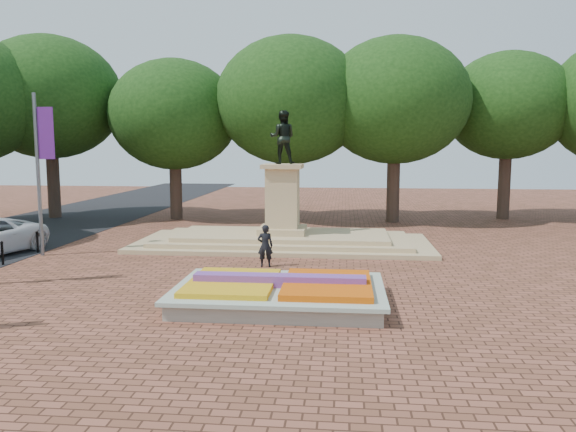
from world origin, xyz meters
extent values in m
plane|color=brown|center=(0.00, 0.00, 0.00)|extent=(90.00, 90.00, 0.00)
cube|color=gray|center=(1.00, -2.00, 0.23)|extent=(6.00, 4.00, 0.45)
cube|color=#ACB8A7|center=(1.00, -2.00, 0.50)|extent=(6.30, 4.30, 0.12)
cube|color=#F75B0D|center=(2.45, -2.00, 0.63)|extent=(2.60, 3.40, 0.22)
cube|color=yellow|center=(-0.45, -2.00, 0.62)|extent=(2.60, 3.40, 0.18)
cube|color=#582E80|center=(1.00, -2.00, 0.72)|extent=(5.20, 0.55, 0.38)
cube|color=tan|center=(0.00, 8.00, 0.10)|extent=(14.00, 6.00, 0.20)
cube|color=tan|center=(0.00, 8.00, 0.30)|extent=(12.00, 5.00, 0.20)
cube|color=tan|center=(0.00, 8.00, 0.50)|extent=(10.00, 4.00, 0.20)
cube|color=tan|center=(0.00, 8.00, 0.75)|extent=(2.20, 2.20, 0.30)
cube|color=tan|center=(0.00, 8.00, 2.30)|extent=(1.50, 1.50, 2.80)
cube|color=tan|center=(0.00, 8.00, 3.80)|extent=(1.90, 1.90, 0.20)
imported|color=black|center=(0.00, 8.00, 5.15)|extent=(1.22, 0.95, 2.50)
cylinder|color=#3D2A21|center=(-16.00, 18.00, 2.00)|extent=(0.80, 0.80, 4.00)
ellipsoid|color=#13330E|center=(-16.00, 18.00, 6.69)|extent=(8.80, 8.80, 7.48)
cylinder|color=#3D2A21|center=(-8.00, 18.00, 2.00)|extent=(0.80, 0.80, 4.00)
ellipsoid|color=#13330E|center=(-8.00, 18.00, 6.69)|extent=(8.80, 8.80, 7.48)
cylinder|color=#3D2A21|center=(-1.00, 18.00, 2.00)|extent=(0.80, 0.80, 4.00)
ellipsoid|color=#13330E|center=(-1.00, 18.00, 6.69)|extent=(8.80, 8.80, 7.48)
cylinder|color=#3D2A21|center=(6.00, 18.00, 2.00)|extent=(0.80, 0.80, 4.00)
ellipsoid|color=#13330E|center=(6.00, 18.00, 6.69)|extent=(8.80, 8.80, 7.48)
cylinder|color=#3D2A21|center=(13.00, 18.00, 2.00)|extent=(0.80, 0.80, 4.00)
ellipsoid|color=#13330E|center=(13.00, 18.00, 6.69)|extent=(8.80, 8.80, 7.48)
cylinder|color=slate|center=(-10.20, 4.50, 3.50)|extent=(0.16, 0.16, 7.00)
cube|color=#611F83|center=(-9.75, 4.50, 5.30)|extent=(0.70, 0.04, 2.20)
cylinder|color=black|center=(-10.70, 2.40, 0.45)|extent=(0.10, 0.10, 0.90)
sphere|color=black|center=(-10.70, 2.40, 0.92)|extent=(0.12, 0.12, 0.12)
cylinder|color=black|center=(-10.70, 5.00, 0.45)|extent=(0.10, 0.10, 0.90)
sphere|color=black|center=(-10.70, 5.00, 0.92)|extent=(0.12, 0.12, 0.12)
imported|color=black|center=(-0.17, 3.20, 0.84)|extent=(0.67, 0.49, 1.69)
camera|label=1|loc=(2.91, -18.45, 4.80)|focal=35.00mm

